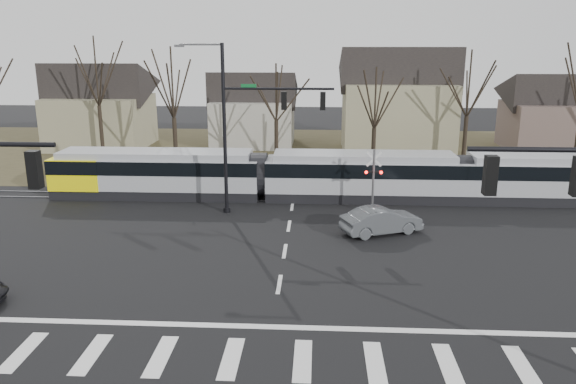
{
  "coord_description": "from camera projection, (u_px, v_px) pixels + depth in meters",
  "views": [
    {
      "loc": [
        1.62,
        -20.6,
        10.33
      ],
      "look_at": [
        0.0,
        9.0,
        2.3
      ],
      "focal_mm": 35.0,
      "sensor_mm": 36.0,
      "label": 1
    }
  ],
  "objects": [
    {
      "name": "sedan",
      "position": [
        381.0,
        221.0,
        30.87
      ],
      "size": [
        4.82,
        5.63,
        1.48
      ],
      "primitive_type": "imported",
      "rotation": [
        0.0,
        0.0,
        1.97
      ],
      "color": "#4A4E51",
      "rests_on": "ground"
    },
    {
      "name": "lane_dashes",
      "position": [
        294.0,
        198.0,
        38.06
      ],
      "size": [
        0.18,
        30.0,
        0.01
      ],
      "color": "silver",
      "rests_on": "ground"
    },
    {
      "name": "signal_pole_far",
      "position": [
        251.0,
        121.0,
        33.32
      ],
      "size": [
        9.28,
        0.44,
        10.2
      ],
      "color": "black",
      "rests_on": "ground"
    },
    {
      "name": "tram",
      "position": [
        360.0,
        174.0,
        37.38
      ],
      "size": [
        41.39,
        3.07,
        3.14
      ],
      "color": "gray",
      "rests_on": "ground"
    },
    {
      "name": "crosswalk",
      "position": [
        267.0,
        359.0,
        18.78
      ],
      "size": [
        27.0,
        2.6,
        0.01
      ],
      "color": "silver",
      "rests_on": "ground"
    },
    {
      "name": "rail_pair",
      "position": [
        293.0,
        198.0,
        37.86
      ],
      "size": [
        90.0,
        1.52,
        0.06
      ],
      "color": "#59595E",
      "rests_on": "ground"
    },
    {
      "name": "stop_line",
      "position": [
        272.0,
        327.0,
        20.9
      ],
      "size": [
        28.0,
        0.35,
        0.01
      ],
      "primitive_type": "cube",
      "color": "silver",
      "rests_on": "ground"
    },
    {
      "name": "house_c",
      "position": [
        398.0,
        97.0,
        52.6
      ],
      "size": [
        10.8,
        8.64,
        10.1
      ],
      "color": "gray",
      "rests_on": "ground"
    },
    {
      "name": "ground",
      "position": [
        276.0,
        305.0,
        22.64
      ],
      "size": [
        140.0,
        140.0,
        0.0
      ],
      "primitive_type": "plane",
      "color": "black"
    },
    {
      "name": "house_d",
      "position": [
        551.0,
        109.0,
        54.07
      ],
      "size": [
        8.64,
        7.56,
        7.65
      ],
      "color": "brown",
      "rests_on": "ground"
    },
    {
      "name": "house_a",
      "position": [
        100.0,
        102.0,
        55.3
      ],
      "size": [
        9.72,
        8.64,
        8.6
      ],
      "color": "gray",
      "rests_on": "ground"
    },
    {
      "name": "grass_verge",
      "position": [
        301.0,
        152.0,
        53.48
      ],
      "size": [
        140.0,
        28.0,
        0.01
      ],
      "primitive_type": "cube",
      "color": "#38331E",
      "rests_on": "ground"
    },
    {
      "name": "tree_row",
      "position": [
        323.0,
        107.0,
        46.29
      ],
      "size": [
        59.2,
        7.2,
        10.0
      ],
      "color": "black",
      "rests_on": "ground"
    },
    {
      "name": "rail_crossing_signal",
      "position": [
        373.0,
        184.0,
        34.21
      ],
      "size": [
        1.08,
        0.36,
        4.0
      ],
      "color": "#59595B",
      "rests_on": "ground"
    },
    {
      "name": "house_b",
      "position": [
        253.0,
        106.0,
        56.56
      ],
      "size": [
        8.64,
        7.56,
        7.65
      ],
      "color": "gray",
      "rests_on": "ground"
    }
  ]
}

